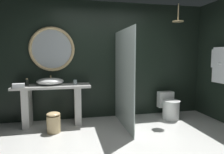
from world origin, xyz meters
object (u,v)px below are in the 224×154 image
(tumbler_cup, at_px, (75,82))
(rain_shower_head, at_px, (178,20))
(vessel_sink, at_px, (50,81))
(hanging_bathrobe, at_px, (222,64))
(waste_bin, at_px, (54,122))
(toilet, at_px, (169,107))
(round_wall_mirror, at_px, (52,49))
(soap_dispenser, at_px, (27,82))
(folded_hand_towel, at_px, (19,85))

(tumbler_cup, height_order, rain_shower_head, rain_shower_head)
(vessel_sink, bearing_deg, tumbler_cup, -6.60)
(tumbler_cup, xyz_separation_m, hanging_bathrobe, (2.96, -0.63, 0.38))
(tumbler_cup, relative_size, rain_shower_head, 0.27)
(vessel_sink, distance_m, waste_bin, 0.86)
(hanging_bathrobe, distance_m, toilet, 1.42)
(waste_bin, bearing_deg, rain_shower_head, 4.61)
(tumbler_cup, height_order, round_wall_mirror, round_wall_mirror)
(soap_dispenser, distance_m, hanging_bathrobe, 3.99)
(tumbler_cup, xyz_separation_m, waste_bin, (-0.43, -0.44, -0.68))
(soap_dispenser, xyz_separation_m, round_wall_mirror, (0.49, 0.21, 0.67))
(tumbler_cup, height_order, folded_hand_towel, tumbler_cup)
(vessel_sink, height_order, rain_shower_head, rain_shower_head)
(hanging_bathrobe, bearing_deg, tumbler_cup, 168.00)
(rain_shower_head, distance_m, folded_hand_towel, 3.47)
(toilet, relative_size, folded_hand_towel, 2.67)
(round_wall_mirror, distance_m, hanging_bathrobe, 3.55)
(round_wall_mirror, xyz_separation_m, hanging_bathrobe, (3.42, -0.90, -0.30))
(toilet, bearing_deg, vessel_sink, 176.41)
(soap_dispenser, height_order, hanging_bathrobe, hanging_bathrobe)
(soap_dispenser, relative_size, toilet, 0.26)
(vessel_sink, bearing_deg, hanging_bathrobe, -11.23)
(soap_dispenser, height_order, rain_shower_head, rain_shower_head)
(waste_bin, bearing_deg, vessel_sink, 98.88)
(hanging_bathrobe, height_order, waste_bin, hanging_bathrobe)
(vessel_sink, xyz_separation_m, tumbler_cup, (0.50, -0.06, -0.02))
(tumbler_cup, distance_m, toilet, 2.18)
(vessel_sink, height_order, hanging_bathrobe, hanging_bathrobe)
(vessel_sink, distance_m, hanging_bathrobe, 3.55)
(waste_bin, xyz_separation_m, folded_hand_towel, (-0.63, 0.29, 0.66))
(vessel_sink, relative_size, toilet, 0.95)
(tumbler_cup, height_order, toilet, tumbler_cup)
(hanging_bathrobe, xyz_separation_m, waste_bin, (-3.39, 0.19, -1.06))
(tumbler_cup, bearing_deg, rain_shower_head, -6.09)
(vessel_sink, distance_m, soap_dispenser, 0.45)
(vessel_sink, distance_m, round_wall_mirror, 0.69)
(hanging_bathrobe, bearing_deg, waste_bin, 176.77)
(folded_hand_towel, bearing_deg, waste_bin, -24.89)
(round_wall_mirror, height_order, folded_hand_towel, round_wall_mirror)
(rain_shower_head, bearing_deg, soap_dispenser, 174.69)
(soap_dispenser, bearing_deg, toilet, -3.07)
(hanging_bathrobe, bearing_deg, rain_shower_head, 153.53)
(soap_dispenser, xyz_separation_m, folded_hand_towel, (-0.11, -0.20, -0.03))
(hanging_bathrobe, bearing_deg, vessel_sink, 168.77)
(tumbler_cup, distance_m, waste_bin, 0.91)
(waste_bin, bearing_deg, folded_hand_towel, 155.11)
(soap_dispenser, relative_size, waste_bin, 0.39)
(folded_hand_towel, bearing_deg, soap_dispenser, 61.22)
(vessel_sink, relative_size, hanging_bathrobe, 0.67)
(soap_dispenser, height_order, round_wall_mirror, round_wall_mirror)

